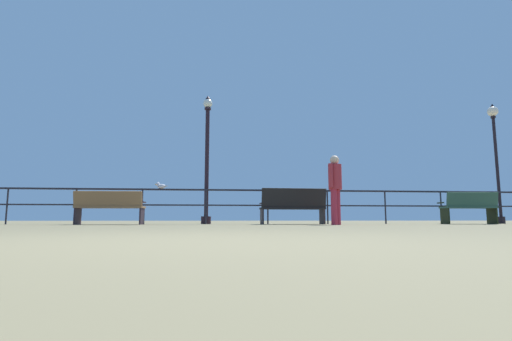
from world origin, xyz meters
The scene contains 9 objects.
ground_plane centered at (0.00, 0.00, 0.00)m, with size 60.00×60.00×0.00m, color #796F4E.
pier_railing centered at (0.00, 8.57, 0.73)m, with size 21.43×0.05×1.00m.
bench_near_left centered at (-2.49, 7.91, 0.50)m, with size 1.77×0.72×0.87m.
bench_near_right centered at (2.39, 7.89, 0.53)m, with size 1.80×0.72×0.98m.
bench_far_right centered at (7.59, 7.90, 0.51)m, with size 1.52×0.79×0.91m.
lamppost_center centered at (0.00, 8.79, 1.97)m, with size 0.29×0.29×3.84m.
lamppost_right centered at (9.25, 8.79, 2.47)m, with size 0.33×0.33×3.90m.
person_by_bench centered at (3.22, 6.74, 0.99)m, with size 0.43×0.42×1.73m.
seagull_on_rail centered at (-1.28, 8.58, 1.08)m, with size 0.38×0.20×0.18m.
Camera 1 is at (0.24, -2.49, 0.15)m, focal length 26.89 mm.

